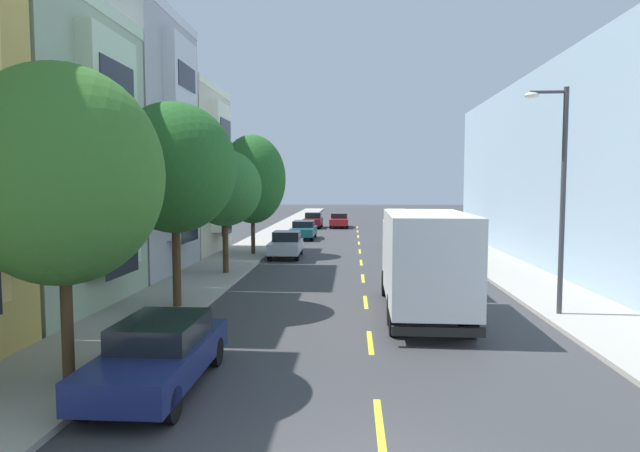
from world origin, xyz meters
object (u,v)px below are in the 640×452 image
at_px(street_tree_nearest, 62,175).
at_px(street_tree_third, 225,188).
at_px(parked_hatchback_silver, 286,244).
at_px(parked_sedan_navy, 159,353).
at_px(street_tree_farthest, 253,179).
at_px(delivery_box_truck, 423,257).
at_px(parked_hatchback_burgundy, 313,220).
at_px(moving_red_sedan, 339,220).
at_px(parked_suv_black, 423,233).
at_px(parked_sedan_teal, 303,230).
at_px(parked_sedan_forest, 445,253).
at_px(street_tree_second, 175,168).
at_px(street_lamp, 559,184).

height_order(street_tree_nearest, street_tree_third, street_tree_nearest).
xyz_separation_m(street_tree_nearest, street_tree_third, (0.00, 14.02, -0.33)).
xyz_separation_m(parked_hatchback_silver, parked_sedan_navy, (-0.12, -20.49, -0.01)).
bearing_deg(street_tree_farthest, delivery_box_truck, -60.23).
distance_m(parked_hatchback_burgundy, moving_red_sedan, 2.65).
bearing_deg(moving_red_sedan, parked_suv_black, -69.86).
height_order(parked_hatchback_silver, parked_sedan_teal, parked_hatchback_silver).
distance_m(street_tree_farthest, delivery_box_truck, 16.72).
xyz_separation_m(parked_sedan_teal, parked_sedan_navy, (-0.16, -31.32, 0.00)).
height_order(street_tree_nearest, parked_suv_black, street_tree_nearest).
bearing_deg(parked_hatchback_burgundy, parked_sedan_forest, -71.04).
bearing_deg(delivery_box_truck, street_tree_second, 177.88).
distance_m(parked_hatchback_silver, parked_sedan_forest, 9.27).
relative_size(delivery_box_truck, parked_sedan_teal, 1.70).
relative_size(street_tree_nearest, parked_sedan_navy, 1.45).
relative_size(street_tree_second, parked_suv_black, 1.42).
relative_size(street_lamp, parked_hatchback_burgundy, 1.77).
distance_m(street_tree_second, parked_sedan_teal, 24.78).
relative_size(street_lamp, parked_sedan_forest, 1.57).
relative_size(street_tree_farthest, parked_hatchback_burgundy, 1.75).
height_order(street_tree_nearest, parked_hatchback_burgundy, street_tree_nearest).
relative_size(delivery_box_truck, parked_sedan_navy, 1.70).
bearing_deg(delivery_box_truck, parked_suv_black, 82.70).
relative_size(parked_suv_black, moving_red_sedan, 1.07).
height_order(street_tree_third, parked_hatchback_burgundy, street_tree_third).
xyz_separation_m(street_lamp, moving_red_sedan, (-7.75, 36.51, -3.49)).
xyz_separation_m(parked_sedan_navy, moving_red_sedan, (2.68, 43.12, 0.00)).
bearing_deg(parked_sedan_navy, street_tree_nearest, -178.53).
height_order(street_tree_farthest, parked_sedan_forest, street_tree_farthest).
relative_size(street_tree_nearest, moving_red_sedan, 1.45).
xyz_separation_m(parked_sedan_teal, parked_suv_black, (8.64, -4.90, 0.24)).
bearing_deg(street_tree_second, parked_hatchback_silver, 81.44).
xyz_separation_m(street_tree_farthest, parked_hatchback_silver, (2.04, -0.49, -3.81)).
distance_m(street_lamp, parked_sedan_forest, 11.29).
relative_size(street_tree_second, parked_sedan_teal, 1.52).
relative_size(street_tree_second, street_tree_farthest, 0.97).
distance_m(street_tree_farthest, parked_sedan_teal, 11.21).
bearing_deg(street_tree_second, delivery_box_truck, -2.12).
bearing_deg(street_tree_nearest, street_lamp, 28.36).
xyz_separation_m(street_tree_farthest, moving_red_sedan, (4.60, 22.14, -3.82)).
bearing_deg(parked_suv_black, street_tree_farthest, -153.16).
xyz_separation_m(street_tree_nearest, street_tree_second, (0.00, 7.01, 0.37)).
xyz_separation_m(street_tree_second, street_lamp, (12.35, -0.34, -0.55)).
height_order(delivery_box_truck, parked_hatchback_burgundy, delivery_box_truck).
height_order(delivery_box_truck, parked_hatchback_silver, delivery_box_truck).
relative_size(parked_hatchback_silver, parked_sedan_forest, 0.89).
xyz_separation_m(parked_sedan_forest, parked_sedan_navy, (-8.79, -17.22, 0.00)).
height_order(street_tree_farthest, street_lamp, street_lamp).
bearing_deg(parked_sedan_forest, street_tree_nearest, -121.79).
relative_size(parked_hatchback_burgundy, parked_hatchback_silver, 1.00).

